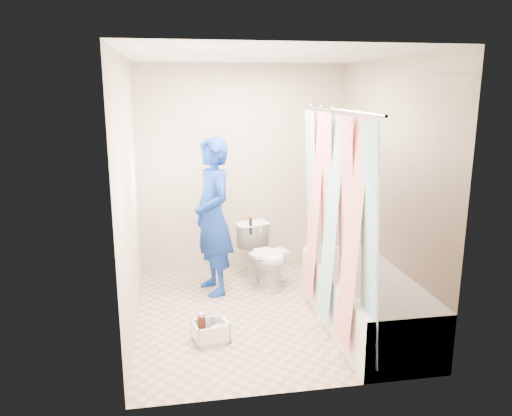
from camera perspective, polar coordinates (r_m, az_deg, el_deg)
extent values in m
plane|color=tan|center=(4.93, 0.90, -11.95)|extent=(2.60, 2.60, 0.00)
cube|color=silver|center=(4.46, 1.02, 17.09)|extent=(2.40, 2.60, 0.02)
cube|color=tan|center=(5.81, -1.45, 4.38)|extent=(2.40, 0.02, 2.40)
cube|color=tan|center=(3.32, 5.16, -2.66)|extent=(2.40, 0.02, 2.40)
cube|color=tan|center=(4.49, -14.28, 1.24)|extent=(0.02, 2.60, 2.40)
cube|color=tan|center=(4.91, 14.85, 2.25)|extent=(0.02, 2.60, 2.40)
cube|color=white|center=(4.69, 12.35, -10.36)|extent=(0.70, 1.75, 0.50)
cube|color=white|center=(4.61, 12.48, -7.97)|extent=(0.58, 1.63, 0.06)
cylinder|color=silver|center=(4.18, 9.26, 10.99)|extent=(0.02, 1.90, 0.02)
cube|color=white|center=(4.32, 8.80, -1.42)|extent=(0.06, 1.75, 1.80)
imported|color=white|center=(5.50, 0.94, -5.47)|extent=(0.57, 0.74, 0.67)
cube|color=white|center=(5.40, 1.53, -5.20)|extent=(0.44, 0.31, 0.03)
cylinder|color=black|center=(5.52, -0.62, -2.06)|extent=(0.03, 0.03, 0.20)
cylinder|color=#C68B17|center=(5.49, -0.62, -0.99)|extent=(0.05, 0.05, 0.03)
cylinder|color=white|center=(5.59, 0.49, -2.06)|extent=(0.02, 0.02, 0.16)
imported|color=#0E3B93|center=(5.19, -4.96, -1.02)|extent=(0.55, 0.69, 1.65)
cube|color=white|center=(4.46, -5.18, -14.72)|extent=(0.33, 0.29, 0.03)
cube|color=white|center=(4.40, -6.95, -14.15)|extent=(0.07, 0.23, 0.18)
cube|color=white|center=(4.47, -3.48, -13.61)|extent=(0.07, 0.23, 0.18)
cube|color=white|center=(4.34, -4.77, -14.49)|extent=(0.29, 0.08, 0.18)
cube|color=white|center=(4.52, -5.61, -13.30)|extent=(0.29, 0.08, 0.18)
cylinder|color=#3C180C|center=(4.43, -6.23, -13.35)|extent=(0.07, 0.07, 0.19)
cylinder|color=silver|center=(4.47, -4.66, -13.17)|extent=(0.06, 0.06, 0.18)
cylinder|color=beige|center=(4.39, -4.76, -14.06)|extent=(0.04, 0.04, 0.13)
cylinder|color=#3C180C|center=(4.38, -5.84, -14.69)|extent=(0.06, 0.06, 0.06)
cylinder|color=gold|center=(4.36, -5.85, -14.28)|extent=(0.06, 0.06, 0.01)
imported|color=white|center=(4.40, -3.94, -13.53)|extent=(0.12, 0.12, 0.19)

